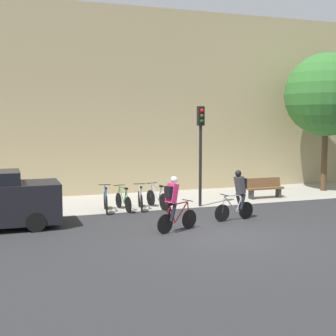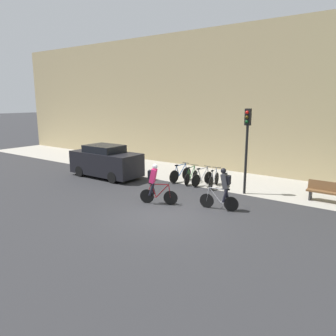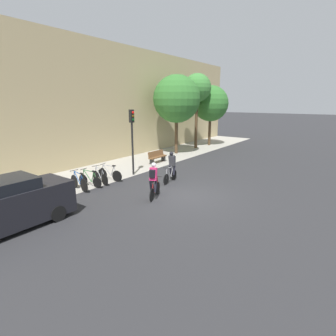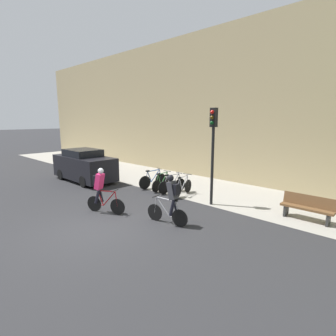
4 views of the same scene
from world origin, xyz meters
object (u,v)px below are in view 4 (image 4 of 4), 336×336
Objects in this scene: parked_bike_2 at (172,185)px; traffic_light_pole at (213,139)px; parked_bike_0 at (153,180)px; parked_bike_1 at (162,183)px; bench at (307,207)px; cyclist_grey at (171,198)px; cyclist_pink at (101,189)px; parked_bike_3 at (183,187)px; parked_car at (84,166)px.

traffic_light_pole is at bearing -5.24° from parked_bike_2.
parked_bike_1 is at bearing -0.12° from parked_bike_0.
traffic_light_pole is 4.25m from bench.
bench is at bearing 5.62° from parked_bike_1.
cyclist_grey is 1.08× the size of parked_bike_2.
traffic_light_pole is (2.44, -0.22, 2.36)m from parked_bike_2.
parked_bike_2 is (0.08, 3.94, -0.56)m from cyclist_pink.
bench is at bearing 14.07° from traffic_light_pole.
parked_bike_3 is at bearing -0.02° from parked_bike_0.
cyclist_grey is 3.63m from parked_bike_3.
parked_bike_1 is 6.63m from bench.
parked_bike_1 is at bearing -174.38° from bench.
bench is (7.28, 0.65, 0.06)m from parked_bike_0.
parked_bike_0 is 1.37m from parked_bike_2.
bench is at bearing 37.42° from cyclist_pink.
parked_bike_1 is 0.93× the size of bench.
parked_bike_0 is 0.69m from parked_bike_1.
cyclist_grey is 1.01× the size of bench.
parked_car reaches higher than parked_bike_1.
parked_bike_2 is at bearing 0.09° from parked_bike_1.
cyclist_grey is 1.08× the size of parked_bike_1.
parked_bike_3 reaches higher than parked_bike_1.
parked_car reaches higher than bench.
traffic_light_pole is at bearing -4.08° from parked_bike_1.
parked_bike_0 is at bearing 179.88° from parked_bike_1.
cyclist_pink is 1.02× the size of parked_bike_0.
traffic_light_pole reaches higher than cyclist_pink.
parked_bike_1 is at bearing 19.11° from parked_car.
traffic_light_pole is (1.75, -0.22, 2.35)m from parked_bike_3.
parked_bike_1 is 3.92m from traffic_light_pole.
cyclist_pink reaches higher than parked_bike_1.
parked_bike_0 is 1.06× the size of parked_bike_1.
parked_bike_0 is 2.06m from parked_bike_3.
parked_bike_2 is 5.95m from bench.
cyclist_pink is 1.01× the size of bench.
parked_bike_3 is 6.36m from parked_car.
cyclist_pink is at bearing -23.13° from parked_car.
parked_bike_3 is at bearing 172.73° from traffic_light_pole.
cyclist_grey is at bearing -41.50° from parked_bike_1.
cyclist_grey reaches higher than parked_bike_0.
bench is 11.58m from parked_car.
parked_bike_3 is (0.76, 3.93, -0.55)m from cyclist_pink.
traffic_light_pole is at bearing 55.89° from cyclist_pink.
cyclist_grey is 4.05m from parked_bike_2.
bench is (3.23, 3.63, -0.47)m from cyclist_grey.
bench is at bearing 48.36° from cyclist_grey.
parked_bike_1 is at bearing -179.91° from parked_bike_2.
cyclist_pink is 4.18m from parked_bike_0.
parked_bike_0 reaches higher than parked_bike_2.
parked_bike_3 is at bearing 15.06° from parked_car.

